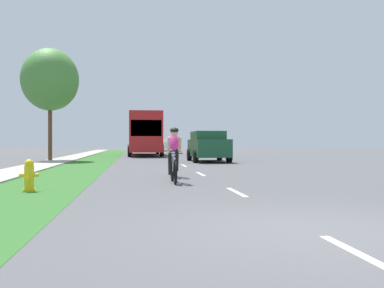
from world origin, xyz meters
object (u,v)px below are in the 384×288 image
Objects in this scene: fire_hydrant_yellow at (29,176)px; cyclist_lead at (174,155)px; suv_dark_green at (208,146)px; pickup_white at (170,144)px; street_tree_near at (50,80)px; bus_red at (145,132)px; cyclist_trailing at (174,153)px.

fire_hydrant_yellow is 0.44× the size of cyclist_lead.
pickup_white is at bearing 90.01° from suv_dark_green.
street_tree_near reaches higher than cyclist_lead.
bus_red reaches higher than cyclist_lead.
cyclist_lead is 16.58m from street_tree_near.
street_tree_near is (-5.94, -10.27, 2.97)m from bus_red.
suv_dark_green is at bearing 64.96° from fire_hydrant_yellow.
street_tree_near is at bearing 167.68° from suv_dark_green.
street_tree_near is (-2.71, 16.44, 4.58)m from fire_hydrant_yellow.
street_tree_near is at bearing 113.06° from cyclist_lead.
cyclist_lead is 25.07m from bus_red.
suv_dark_green reaches higher than fire_hydrant_yellow.
cyclist_lead is 0.15× the size of bus_red.
suv_dark_green is at bearing -89.99° from pickup_white.
cyclist_trailing is at bearing -88.69° from bus_red.
cyclist_lead is 1.00× the size of cyclist_trailing.
bus_red is 12.23m from street_tree_near.
cyclist_lead is 42.20m from pickup_white.
cyclist_trailing is 23.04m from bus_red.
pickup_white is at bearing 85.74° from cyclist_lead.
bus_red is (3.23, 26.71, 1.61)m from fire_hydrant_yellow.
street_tree_near is at bearing 116.91° from cyclist_trailing.
pickup_white is (3.13, 42.09, 0.02)m from cyclist_lead.
suv_dark_green is (2.96, 10.68, 0.14)m from cyclist_trailing.
fire_hydrant_yellow is at bearing -80.64° from street_tree_near.
fire_hydrant_yellow is at bearing -115.04° from suv_dark_green.
street_tree_near is (-6.47, 12.74, 4.14)m from cyclist_trailing.
fire_hydrant_yellow is 0.44× the size of cyclist_trailing.
bus_red is at bearing 59.94° from street_tree_near.
cyclist_lead is 0.37× the size of suv_dark_green.
suv_dark_green is 29.37m from pickup_white.
cyclist_trailing is 0.34× the size of pickup_white.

